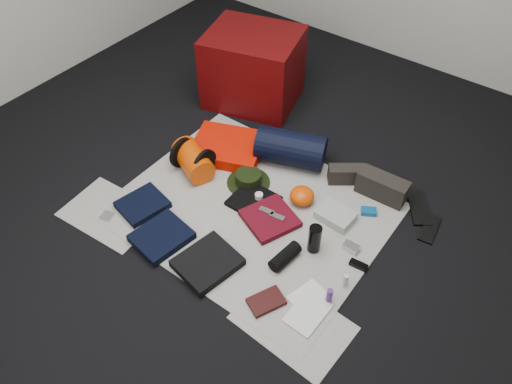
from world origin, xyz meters
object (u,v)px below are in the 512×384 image
Objects in this scene: water_bottle at (315,239)px; sleeping_pad at (228,147)px; navy_duffel at (291,148)px; compact_camera at (351,247)px; red_cabinet at (253,68)px; stuff_sack at (193,160)px; paperback_book at (266,301)px.

sleeping_pad is at bearing 158.55° from water_bottle.
water_bottle is (0.54, -0.55, -0.03)m from navy_duffel.
compact_camera is at bearing -12.18° from sleeping_pad.
sleeping_pad is (0.25, -0.63, -0.23)m from red_cabinet.
navy_duffel reaches higher than stuff_sack.
sleeping_pad is 0.45m from navy_duffel.
red_cabinet reaches higher than stuff_sack.
red_cabinet is at bearing 111.43° from sleeping_pad.
stuff_sack is at bearing -155.34° from navy_duffel.
sleeping_pad is 2.51× the size of paperback_book.
stuff_sack is 1.64× the size of water_bottle.
navy_duffel is 4.94× the size of compact_camera.
stuff_sack reaches higher than paperback_book.
compact_camera is 0.49× the size of paperback_book.
stuff_sack is 1.19m from compact_camera.
stuff_sack reaches higher than compact_camera.
red_cabinet reaches higher than water_bottle.
water_bottle is 0.23m from compact_camera.
red_cabinet is 1.90m from paperback_book.
compact_camera is (1.37, -0.87, -0.26)m from red_cabinet.
navy_duffel is 2.43× the size of water_bottle.
navy_duffel is at bearing 142.91° from paperback_book.
compact_camera is at bearing 97.74° from paperback_book.
navy_duffel reaches higher than water_bottle.
stuff_sack is 1.65× the size of paperback_book.
compact_camera is (1.12, -0.24, -0.02)m from sleeping_pad.
red_cabinet is at bearing 140.02° from water_bottle.
red_cabinet reaches higher than sleeping_pad.
compact_camera reaches higher than paperback_book.
stuff_sack is (-0.07, -0.29, 0.05)m from sleeping_pad.
navy_duffel is at bearing -49.99° from red_cabinet.
water_bottle is (1.01, -0.09, 0.00)m from stuff_sack.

